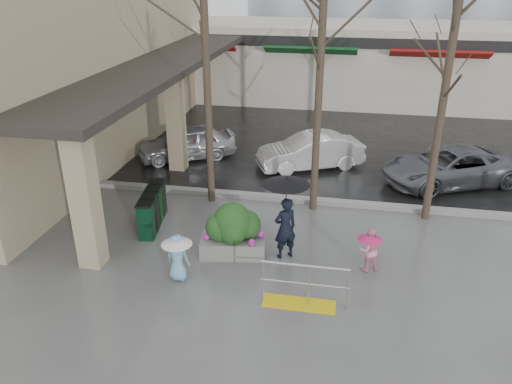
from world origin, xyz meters
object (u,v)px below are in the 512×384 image
(tree_west, at_px, (205,33))
(news_boxes, at_px, (153,209))
(child_pink, at_px, (369,247))
(car_c, at_px, (450,166))
(tree_midwest, at_px, (322,30))
(handrail, at_px, (302,290))
(woman, at_px, (286,210))
(child_blue, at_px, (177,253))
(planter, at_px, (233,230))
(car_a, at_px, (187,143))
(car_b, at_px, (310,151))
(tree_mideast, at_px, (451,48))

(tree_west, distance_m, news_boxes, 5.08)
(child_pink, xyz_separation_m, car_c, (2.77, 5.90, -0.01))
(tree_west, height_order, news_boxes, tree_west)
(news_boxes, bearing_deg, car_c, 19.73)
(tree_west, bearing_deg, tree_midwest, 0.00)
(tree_midwest, bearing_deg, child_pink, -63.15)
(handrail, distance_m, woman, 2.21)
(child_blue, relative_size, car_c, 0.26)
(planter, bearing_deg, car_a, 117.17)
(handrail, distance_m, tree_midwest, 6.83)
(woman, bearing_deg, child_blue, -2.30)
(planter, height_order, news_boxes, planter)
(handrail, bearing_deg, child_blue, 171.36)
(child_blue, relative_size, planter, 0.67)
(news_boxes, height_order, car_b, car_b)
(tree_mideast, distance_m, car_c, 5.17)
(planter, height_order, car_b, planter)
(tree_midwest, height_order, child_pink, tree_midwest)
(tree_mideast, height_order, child_blue, tree_mideast)
(woman, xyz_separation_m, car_a, (-4.65, 6.40, -0.68))
(planter, bearing_deg, child_pink, -2.08)
(tree_midwest, xyz_separation_m, child_pink, (1.58, -3.12, -4.60))
(news_boxes, bearing_deg, tree_midwest, 15.15)
(tree_midwest, relative_size, news_boxes, 3.62)
(child_pink, height_order, child_blue, child_blue)
(car_b, bearing_deg, car_c, 57.39)
(tree_west, relative_size, news_boxes, 3.52)
(tree_west, relative_size, car_c, 1.50)
(planter, bearing_deg, tree_west, 115.16)
(child_blue, height_order, car_c, car_c)
(child_blue, bearing_deg, car_c, -125.49)
(car_a, bearing_deg, car_c, 56.77)
(handrail, distance_m, news_boxes, 5.38)
(tree_midwest, height_order, tree_mideast, tree_midwest)
(woman, relative_size, child_pink, 1.97)
(woman, xyz_separation_m, news_boxes, (-3.90, 0.97, -0.78))
(tree_midwest, distance_m, planter, 5.74)
(tree_midwest, bearing_deg, woman, -99.40)
(tree_west, relative_size, car_b, 1.78)
(handrail, distance_m, car_a, 9.85)
(tree_mideast, xyz_separation_m, car_c, (1.05, 2.78, -4.23))
(handrail, height_order, car_b, car_b)
(car_b, relative_size, car_c, 0.84)
(woman, bearing_deg, car_b, -124.90)
(handrail, height_order, car_a, car_a)
(car_b, bearing_deg, tree_west, -64.64)
(car_c, bearing_deg, tree_mideast, -44.84)
(child_blue, distance_m, news_boxes, 2.90)
(car_b, bearing_deg, car_a, -116.54)
(woman, xyz_separation_m, car_b, (0.07, 6.29, -0.68))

